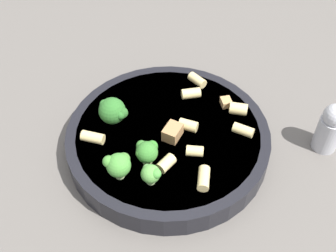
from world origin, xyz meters
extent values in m
plane|color=#5B5651|center=(0.00, 0.00, 0.00)|extent=(2.00, 2.00, 0.00)
cylinder|color=black|center=(0.00, 0.00, 0.02)|extent=(0.27, 0.27, 0.03)
cylinder|color=silver|center=(0.00, 0.00, 0.03)|extent=(0.24, 0.24, 0.01)
torus|color=black|center=(0.00, 0.00, 0.03)|extent=(0.27, 0.27, 0.00)
cylinder|color=#84AD60|center=(0.05, -0.05, 0.04)|extent=(0.01, 0.01, 0.01)
sphere|color=#2D6B28|center=(0.05, -0.05, 0.05)|extent=(0.04, 0.04, 0.04)
sphere|color=#2D6D29|center=(0.06, -0.06, 0.06)|extent=(0.01, 0.01, 0.01)
sphere|color=#295E24|center=(0.04, -0.04, 0.06)|extent=(0.02, 0.02, 0.02)
sphere|color=#2C6928|center=(0.05, -0.04, 0.06)|extent=(0.01, 0.01, 0.01)
cylinder|color=#9EC175|center=(0.09, 0.03, 0.04)|extent=(0.01, 0.01, 0.01)
sphere|color=#478E38|center=(0.09, 0.03, 0.05)|extent=(0.03, 0.03, 0.03)
sphere|color=#437930|center=(0.08, 0.03, 0.06)|extent=(0.02, 0.02, 0.02)
sphere|color=#468A35|center=(0.10, 0.02, 0.06)|extent=(0.01, 0.01, 0.01)
cylinder|color=#9EC175|center=(0.06, 0.06, 0.04)|extent=(0.01, 0.01, 0.01)
sphere|color=#569942|center=(0.06, 0.06, 0.05)|extent=(0.02, 0.02, 0.02)
sphere|color=#548B44|center=(0.06, 0.05, 0.05)|extent=(0.01, 0.01, 0.01)
sphere|color=#4A9A3C|center=(0.06, 0.06, 0.05)|extent=(0.01, 0.01, 0.01)
sphere|color=#4D893F|center=(0.05, 0.06, 0.05)|extent=(0.01, 0.01, 0.01)
cylinder|color=#93B766|center=(0.05, 0.03, 0.04)|extent=(0.01, 0.01, 0.01)
sphere|color=#387A2D|center=(0.05, 0.03, 0.05)|extent=(0.03, 0.03, 0.03)
sphere|color=#327F28|center=(0.04, 0.03, 0.05)|extent=(0.01, 0.01, 0.01)
sphere|color=#387328|center=(0.06, 0.03, 0.05)|extent=(0.01, 0.01, 0.01)
sphere|color=#36762C|center=(0.05, 0.02, 0.05)|extent=(0.01, 0.01, 0.01)
cylinder|color=#E0C67F|center=(0.09, -0.04, 0.04)|extent=(0.03, 0.03, 0.01)
cylinder|color=#E0C67F|center=(-0.08, 0.05, 0.04)|extent=(0.03, 0.03, 0.01)
cylinder|color=#E0C67F|center=(0.01, 0.09, 0.04)|extent=(0.03, 0.03, 0.01)
cylinder|color=#E0C67F|center=(-0.09, -0.06, 0.04)|extent=(0.02, 0.03, 0.01)
cylinder|color=#E0C67F|center=(-0.10, 0.02, 0.04)|extent=(0.03, 0.03, 0.02)
cylinder|color=#E0C67F|center=(-0.01, 0.05, 0.04)|extent=(0.03, 0.02, 0.01)
cylinder|color=#E0C67F|center=(0.03, 0.05, 0.04)|extent=(0.03, 0.02, 0.01)
cylinder|color=#E0C67F|center=(-0.06, -0.04, 0.04)|extent=(0.03, 0.02, 0.01)
cylinder|color=#E0C67F|center=(-0.02, 0.01, 0.04)|extent=(0.03, 0.03, 0.01)
cube|color=tan|center=(-0.09, 0.00, 0.04)|extent=(0.02, 0.02, 0.01)
cube|color=#A87A4C|center=(0.00, 0.01, 0.04)|extent=(0.03, 0.03, 0.02)
cylinder|color=#B2B2B7|center=(-0.18, 0.11, 0.03)|extent=(0.03, 0.03, 0.05)
sphere|color=#B7B7BC|center=(-0.18, 0.11, 0.06)|extent=(0.03, 0.03, 0.03)
camera|label=1|loc=(0.20, 0.32, 0.44)|focal=45.00mm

